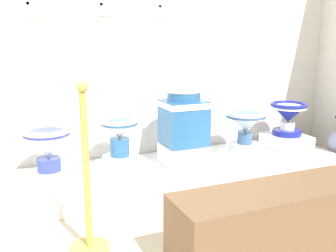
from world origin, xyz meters
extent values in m
cube|color=silver|center=(2.11, 2.46, 1.41)|extent=(4.41, 0.06, 2.83)
cube|color=white|center=(2.11, 1.97, 0.06)|extent=(3.46, 0.88, 0.11)
cube|color=white|center=(1.23, 2.01, 0.13)|extent=(0.37, 0.30, 0.04)
cylinder|color=white|center=(1.23, 2.01, 0.18)|extent=(0.31, 0.31, 0.04)
cylinder|color=#323F95|center=(1.23, 2.01, 0.25)|extent=(0.18, 0.18, 0.10)
cone|color=white|center=(1.23, 2.01, 0.41)|extent=(0.35, 0.35, 0.21)
cylinder|color=#323F95|center=(1.23, 2.01, 0.49)|extent=(0.35, 0.35, 0.03)
torus|color=white|center=(1.23, 2.01, 0.51)|extent=(0.36, 0.36, 0.04)
cylinder|color=#323F95|center=(1.23, 2.01, 0.51)|extent=(0.25, 0.25, 0.01)
cube|color=white|center=(1.80, 2.05, 0.14)|extent=(0.34, 0.38, 0.06)
cylinder|color=white|center=(1.80, 2.05, 0.20)|extent=(0.30, 0.30, 0.06)
cylinder|color=#2A5C95|center=(1.80, 2.05, 0.31)|extent=(0.16, 0.16, 0.15)
cone|color=white|center=(1.80, 2.05, 0.46)|extent=(0.30, 0.30, 0.15)
cylinder|color=#2A5C95|center=(1.80, 2.05, 0.52)|extent=(0.30, 0.30, 0.03)
torus|color=white|center=(1.80, 2.05, 0.54)|extent=(0.32, 0.32, 0.04)
cylinder|color=#2A5C95|center=(1.80, 2.05, 0.53)|extent=(0.21, 0.21, 0.01)
cube|color=white|center=(2.37, 2.02, 0.20)|extent=(0.37, 0.31, 0.17)
cube|color=#295F97|center=(2.37, 2.02, 0.47)|extent=(0.36, 0.33, 0.39)
cube|color=white|center=(2.37, 2.02, 0.63)|extent=(0.36, 0.34, 0.05)
cylinder|color=#295F97|center=(2.37, 2.02, 0.71)|extent=(0.29, 0.29, 0.09)
torus|color=white|center=(2.37, 2.02, 0.75)|extent=(0.31, 0.31, 0.04)
cube|color=white|center=(2.99, 2.00, 0.14)|extent=(0.33, 0.33, 0.05)
cylinder|color=silver|center=(2.99, 2.00, 0.19)|extent=(0.28, 0.28, 0.07)
cylinder|color=#3C5C8A|center=(2.99, 2.00, 0.29)|extent=(0.14, 0.14, 0.12)
cone|color=silver|center=(2.99, 2.00, 0.43)|extent=(0.37, 0.37, 0.17)
cylinder|color=#3C5C8A|center=(2.99, 2.00, 0.49)|extent=(0.37, 0.37, 0.03)
torus|color=silver|center=(2.99, 2.00, 0.51)|extent=(0.38, 0.38, 0.04)
cylinder|color=#3C5C8A|center=(2.99, 2.00, 0.51)|extent=(0.26, 0.26, 0.01)
cube|color=white|center=(3.53, 2.06, 0.17)|extent=(0.37, 0.40, 0.13)
cylinder|color=navy|center=(3.53, 2.06, 0.27)|extent=(0.29, 0.29, 0.06)
cylinder|color=white|center=(3.53, 2.06, 0.33)|extent=(0.14, 0.14, 0.08)
cone|color=navy|center=(3.53, 2.06, 0.46)|extent=(0.35, 0.35, 0.17)
cylinder|color=white|center=(3.53, 2.06, 0.52)|extent=(0.34, 0.34, 0.03)
torus|color=navy|center=(3.53, 2.06, 0.54)|extent=(0.36, 0.36, 0.04)
cylinder|color=white|center=(3.53, 2.06, 0.54)|extent=(0.24, 0.24, 0.01)
cube|color=white|center=(1.24, 2.43, 1.41)|extent=(0.14, 0.01, 0.15)
cube|color=#386BAD|center=(1.19, 2.43, 1.46)|extent=(0.02, 0.01, 0.02)
cube|color=white|center=(1.82, 2.43, 1.43)|extent=(0.14, 0.01, 0.12)
cube|color=slate|center=(1.78, 2.43, 1.47)|extent=(0.02, 0.01, 0.02)
cube|color=white|center=(2.35, 2.43, 1.43)|extent=(0.10, 0.01, 0.12)
cube|color=slate|center=(2.31, 2.43, 1.47)|extent=(0.02, 0.01, 0.02)
cylinder|color=#B5A047|center=(1.34, 1.09, 0.01)|extent=(0.22, 0.22, 0.02)
cylinder|color=#B5A047|center=(1.34, 1.09, 0.47)|extent=(0.04, 0.04, 0.89)
sphere|color=#B5A047|center=(1.34, 1.09, 0.94)|extent=(0.06, 0.06, 0.06)
cube|color=brown|center=(2.27, 0.63, 0.20)|extent=(1.18, 0.36, 0.40)
camera|label=1|loc=(0.95, -0.94, 1.20)|focal=41.58mm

